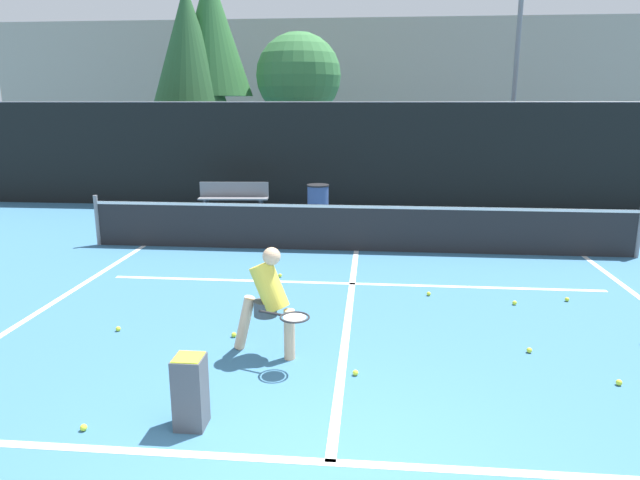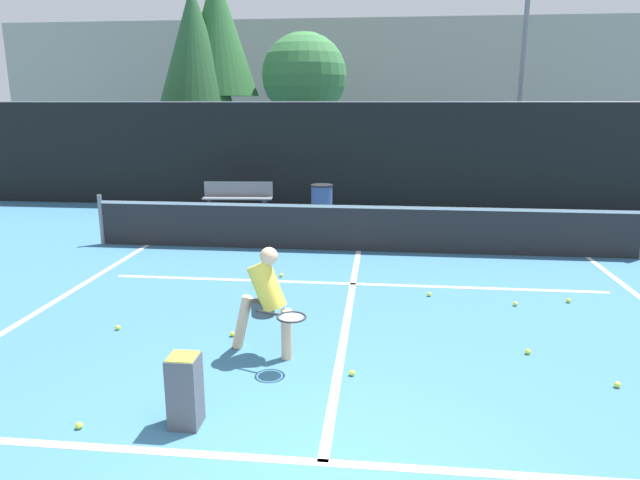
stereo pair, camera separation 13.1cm
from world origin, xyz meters
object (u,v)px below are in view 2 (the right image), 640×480
player_practicing (266,297)px  parked_car (348,174)px  ball_hopper (185,389)px  trash_bin (322,201)px  courtside_bench (238,196)px

player_practicing → parked_car: (0.18, 12.72, -0.10)m
ball_hopper → parked_car: bearing=87.5°
trash_bin → ball_hopper: bearing=-91.3°
ball_hopper → parked_car: 14.34m
trash_bin → parked_car: size_ratio=0.22×
ball_hopper → player_practicing: bearing=74.2°
player_practicing → ball_hopper: (-0.45, -1.61, -0.36)m
ball_hopper → parked_car: size_ratio=0.18×
player_practicing → courtside_bench: player_practicing is taller
player_practicing → parked_car: bearing=108.4°
ball_hopper → trash_bin: size_ratio=0.82×
courtside_bench → trash_bin: trash_bin is taller
trash_bin → parked_car: 4.30m
ball_hopper → courtside_bench: 10.51m
ball_hopper → courtside_bench: (-2.10, 10.30, 0.11)m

